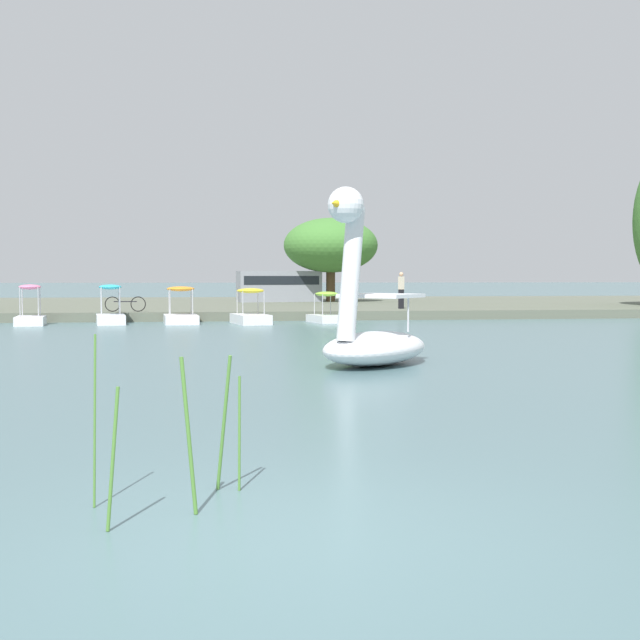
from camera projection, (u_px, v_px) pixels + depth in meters
ground_plane at (286, 537)px, 5.78m from camera, size 475.72×475.72×0.00m
shore_bank_far at (226, 306)px, 45.59m from camera, size 113.08×24.42×0.40m
swan_boat at (371, 329)px, 16.82m from camera, size 3.42×3.56×3.72m
pedal_boat_lime at (327, 313)px, 32.75m from camera, size 1.58×2.14×1.28m
pedal_boat_yellow at (251, 313)px, 31.76m from camera, size 1.66×2.47×1.44m
pedal_boat_orange at (181, 313)px, 31.92m from camera, size 1.54×2.28×1.51m
pedal_boat_cyan at (111, 313)px, 31.58m from camera, size 1.42×2.28×1.59m
pedal_boat_pink at (30, 314)px, 30.84m from camera, size 1.31×1.98×1.60m
tree_broadleaf_behind_dock at (331, 246)px, 46.99m from camera, size 7.55×7.56×5.00m
person_on_path at (401, 290)px, 36.79m from camera, size 0.28×0.27×1.71m
bicycle_parked at (125, 304)px, 33.70m from camera, size 1.74×0.17×0.66m
parked_van at (279, 285)px, 47.01m from camera, size 5.09×2.35×1.83m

